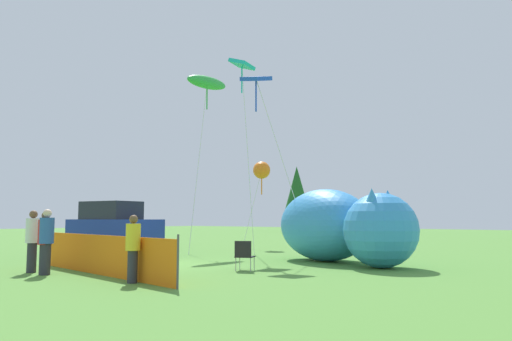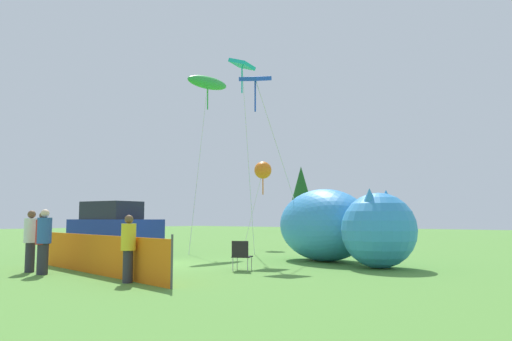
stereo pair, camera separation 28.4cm
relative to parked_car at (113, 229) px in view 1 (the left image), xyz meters
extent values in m
plane|color=#548C38|center=(4.48, -1.38, -1.08)|extent=(120.00, 120.00, 0.00)
cube|color=navy|center=(0.05, 0.01, -0.21)|extent=(4.29, 2.11, 1.25)
cube|color=#1E232D|center=(-0.16, -0.02, 0.79)|extent=(2.42, 1.77, 0.75)
cylinder|color=black|center=(1.23, 0.96, -0.79)|extent=(0.61, 0.30, 0.59)
cylinder|color=black|center=(1.41, -0.67, -0.79)|extent=(0.61, 0.30, 0.59)
cylinder|color=black|center=(-1.31, 0.68, -0.79)|extent=(0.61, 0.30, 0.59)
cylinder|color=black|center=(-1.14, -0.95, -0.79)|extent=(0.61, 0.30, 0.59)
cube|color=black|center=(8.07, -1.10, -0.68)|extent=(0.70, 0.70, 0.03)
cube|color=black|center=(8.17, -1.33, -0.44)|extent=(0.47, 0.24, 0.48)
cylinder|color=#A5A5AD|center=(7.77, -0.99, -0.88)|extent=(0.02, 0.02, 0.40)
cylinder|color=#A5A5AD|center=(8.18, -0.80, -0.88)|extent=(0.02, 0.02, 0.40)
cylinder|color=#A5A5AD|center=(7.96, -1.40, -0.88)|extent=(0.02, 0.02, 0.40)
cylinder|color=#A5A5AD|center=(8.37, -1.21, -0.88)|extent=(0.02, 0.02, 0.40)
ellipsoid|color=#338CD8|center=(8.28, 3.16, 0.22)|extent=(4.97, 4.06, 2.61)
ellipsoid|color=white|center=(8.28, 3.16, -0.37)|extent=(3.29, 2.86, 1.17)
sphere|color=#338CD8|center=(10.98, 2.03, 0.09)|extent=(2.34, 2.34, 2.34)
cone|color=#338CD8|center=(10.98, 2.62, 1.03)|extent=(0.66, 0.66, 0.70)
cone|color=#338CD8|center=(10.98, 1.44, 1.03)|extent=(0.66, 0.66, 0.70)
cube|color=orange|center=(5.65, -4.47, -0.54)|extent=(7.58, 1.23, 1.09)
cylinder|color=#4C4C51|center=(1.86, -3.88, -0.49)|extent=(0.05, 0.05, 1.19)
cylinder|color=#4C4C51|center=(9.43, -5.06, -0.49)|extent=(0.05, 0.05, 1.19)
cylinder|color=#2D2D38|center=(7.82, -5.04, -0.70)|extent=(0.24, 0.24, 0.77)
cylinder|color=yellow|center=(7.82, -5.04, 0.01)|extent=(0.35, 0.35, 0.64)
sphere|color=brown|center=(7.82, -5.04, 0.44)|extent=(0.21, 0.21, 0.21)
cylinder|color=#2D2D38|center=(4.48, -5.44, -0.67)|extent=(0.26, 0.26, 0.82)
cylinder|color=#B72D2D|center=(4.48, -5.44, 0.08)|extent=(0.38, 0.38, 0.69)
sphere|color=brown|center=(4.48, -5.44, 0.54)|extent=(0.22, 0.22, 0.22)
cylinder|color=#2D2D38|center=(4.54, -5.43, -0.66)|extent=(0.27, 0.27, 0.85)
cylinder|color=#2D59A5|center=(4.54, -5.43, 0.13)|extent=(0.39, 0.39, 0.71)
sphere|color=beige|center=(4.54, -5.43, 0.60)|extent=(0.23, 0.23, 0.23)
cylinder|color=#2D2D38|center=(3.67, -5.38, -0.66)|extent=(0.26, 0.26, 0.84)
cylinder|color=silver|center=(3.67, -5.38, 0.11)|extent=(0.39, 0.39, 0.70)
sphere|color=brown|center=(3.67, -5.38, 0.58)|extent=(0.23, 0.23, 0.23)
cylinder|color=silver|center=(6.94, 2.56, 2.39)|extent=(2.06, 0.91, 6.95)
cube|color=blue|center=(5.93, 2.12, 5.86)|extent=(0.97, 0.93, 0.51)
cylinder|color=blue|center=(5.93, 2.12, 5.16)|extent=(0.06, 0.06, 1.20)
cylinder|color=silver|center=(1.73, 3.22, 2.92)|extent=(0.79, 1.84, 8.01)
ellipsoid|color=green|center=(1.35, 4.12, 6.92)|extent=(0.93, 2.89, 0.92)
cylinder|color=green|center=(1.35, 4.12, 6.22)|extent=(0.06, 0.06, 1.20)
cylinder|color=silver|center=(3.96, 4.03, 3.09)|extent=(0.40, 0.46, 8.35)
cube|color=#19B2B2|center=(3.78, 3.81, 7.27)|extent=(1.00, 0.99, 0.51)
cylinder|color=#19B2B2|center=(3.78, 3.81, 6.57)|extent=(0.06, 0.06, 1.20)
cylinder|color=silver|center=(1.35, 7.56, 0.96)|extent=(0.42, 1.14, 4.09)
sphere|color=orange|center=(1.54, 8.12, 3.00)|extent=(0.92, 0.92, 0.92)
cylinder|color=orange|center=(1.54, 8.12, 2.30)|extent=(0.06, 0.06, 1.20)
cylinder|color=brown|center=(-15.12, 36.38, -0.17)|extent=(0.58, 0.58, 1.83)
cone|color=#1E5623|center=(-15.12, 36.38, 3.67)|extent=(3.22, 3.22, 5.85)
camera|label=1|loc=(17.68, -12.68, 0.47)|focal=35.00mm
camera|label=2|loc=(17.90, -12.50, 0.47)|focal=35.00mm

